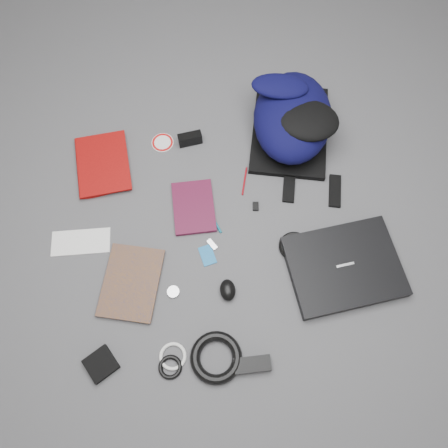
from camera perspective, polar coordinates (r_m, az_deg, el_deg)
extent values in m
plane|color=#4F4F51|center=(1.64, 0.00, -0.27)|extent=(4.00, 4.00, 0.00)
cube|color=black|center=(1.62, 15.38, -5.37)|extent=(0.40, 0.32, 0.04)
imported|color=maroon|center=(1.82, -18.66, 6.85)|extent=(0.22, 0.29, 0.03)
imported|color=#B5670C|center=(1.62, -15.36, -6.94)|extent=(0.28, 0.32, 0.02)
cube|color=white|center=(1.70, -18.19, -2.24)|extent=(0.23, 0.14, 0.00)
cube|color=#420C22|center=(1.67, -3.98, 2.22)|extent=(0.18, 0.24, 0.02)
cube|color=black|center=(1.80, -4.46, 11.03)|extent=(0.10, 0.04, 0.05)
cylinder|color=white|center=(1.83, -8.03, 10.49)|extent=(0.11, 0.11, 0.00)
cylinder|color=#0D627A|center=(1.65, -1.66, 1.13)|extent=(0.04, 0.16, 0.01)
cylinder|color=maroon|center=(1.72, 2.70, 5.62)|extent=(0.06, 0.11, 0.01)
cube|color=#176BAF|center=(1.60, -2.18, -4.10)|extent=(0.05, 0.08, 0.00)
cube|color=black|center=(1.64, -4.40, -0.21)|extent=(0.02, 0.06, 0.01)
cube|color=silver|center=(1.61, -1.56, -2.70)|extent=(0.03, 0.05, 0.01)
cube|color=black|center=(1.67, 4.15, 2.32)|extent=(0.03, 0.04, 0.01)
ellipsoid|color=black|center=(1.54, 0.49, -8.62)|extent=(0.07, 0.08, 0.04)
cylinder|color=#B4B4B6|center=(1.59, -9.77, -6.40)|extent=(0.06, 0.06, 0.01)
cylinder|color=silver|center=(1.57, -6.64, -8.80)|extent=(0.06, 0.06, 0.01)
torus|color=black|center=(1.62, 9.19, -2.91)|extent=(0.12, 0.12, 0.02)
cube|color=black|center=(1.51, 3.72, -17.85)|extent=(0.13, 0.07, 0.03)
torus|color=black|center=(1.51, -1.04, -17.03)|extent=(0.22, 0.22, 0.03)
cube|color=black|center=(1.56, -15.78, -17.20)|extent=(0.12, 0.12, 0.02)
torus|color=black|center=(1.52, -7.04, -18.06)|extent=(0.08, 0.08, 0.01)
torus|color=white|center=(1.53, -6.70, -16.78)|extent=(0.11, 0.11, 0.01)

